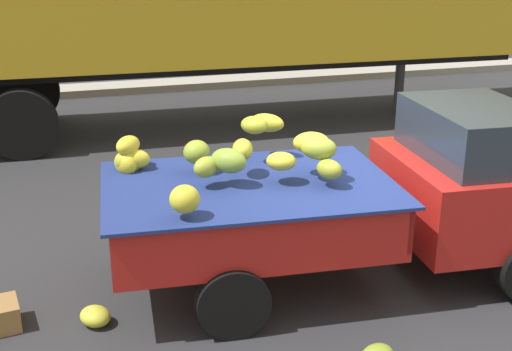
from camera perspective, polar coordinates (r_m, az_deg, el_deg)
name	(u,v)px	position (r m, az deg, el deg)	size (l,w,h in m)	color
ground	(356,265)	(7.19, 8.45, -7.51)	(220.00, 220.00, 0.00)	#28282B
curb_strip	(187,84)	(15.45, -5.89, 7.73)	(80.00, 0.80, 0.16)	gray
pickup_truck	(429,187)	(6.93, 14.50, -0.98)	(4.89, 2.15, 1.70)	#B21E19
fallen_banana_bunch_near_tailgate	(95,316)	(6.23, -13.48, -11.53)	(0.30, 0.25, 0.17)	gold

